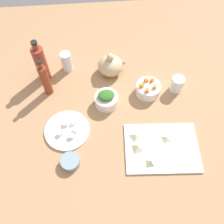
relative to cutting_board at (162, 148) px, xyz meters
The scene contains 26 objects.
tabletop 29.69cm from the cutting_board, 139.19° to the left, with size 190.00×190.00×3.00cm, color #A47B54.
cutting_board is the anchor object (origin of this frame).
plate_tofu 47.42cm from the cutting_board, 163.81° to the left, with size 22.45×22.45×1.20cm, color white.
bowl_greens 37.36cm from the cutting_board, 131.46° to the left, with size 12.20×12.20×6.36cm, color white.
bowl_carrots 33.40cm from the cutting_board, 92.91° to the left, with size 13.14×13.14×6.25cm, color white.
bowl_small_side 43.97cm from the cutting_board, behind, with size 8.89×8.89×3.85cm, color gray.
teapot 54.06cm from the cutting_board, 112.58° to the left, with size 15.91×13.96×14.18cm.
bottle_0 68.26cm from the cutting_board, 145.28° to the left, with size 4.52×4.52×24.28cm.
bottle_1 76.87cm from the cutting_board, 139.79° to the left, with size 6.37×6.37×26.65cm.
drinking_glass_0 70.82cm from the cutting_board, 129.93° to the left, with size 5.97×5.97×11.96cm, color white.
drinking_glass_1 37.16cm from the cutting_board, 67.59° to the left, with size 6.78×6.78×9.29cm, color white.
carrot_cube_0 37.09cm from the cutting_board, 94.10° to the left, with size 1.80×1.80×1.80cm, color orange.
carrot_cube_1 36.61cm from the cutting_board, 89.33° to the left, with size 1.80×1.80×1.80cm, color orange.
carrot_cube_2 32.25cm from the cutting_board, 87.98° to the left, with size 1.80×1.80×1.80cm, color orange.
carrot_cube_3 34.06cm from the cutting_board, 99.85° to the left, with size 1.80×1.80×1.80cm, color orange.
carrot_cube_4 30.49cm from the cutting_board, 96.17° to the left, with size 1.80×1.80×1.80cm, color orange.
chopped_greens_mound 37.96cm from the cutting_board, 131.46° to the left, with size 8.72×7.05×2.81cm, color #306B22.
tofu_cube_0 43.26cm from the cutting_board, 163.45° to the left, with size 2.20×2.20×2.20cm, color white.
tofu_cube_1 50.15cm from the cutting_board, 167.47° to the left, with size 2.20×2.20×2.20cm, color white.
tofu_cube_2 48.89cm from the cutting_board, 160.78° to the left, with size 2.20×2.20×2.20cm, color white.
tofu_cube_3 44.16cm from the cutting_board, 168.45° to the left, with size 2.20×2.20×2.20cm, color white.
tofu_cube_4 45.31cm from the cutting_board, 158.42° to the left, with size 2.20×2.20×2.20cm, color white.
dumpling_0 10.34cm from the cutting_board, 132.77° to the right, with size 4.24×3.61×3.12cm, color beige.
dumpling_1 13.23cm from the cutting_board, 151.18° to the left, with size 5.95×5.22×2.70cm, color beige.
dumpling_2 11.95cm from the cutting_board, behind, with size 5.10×4.91×2.93cm, color beige.
dumpling_3 5.40cm from the cutting_board, 54.82° to the left, with size 4.45×3.97×2.13cm, color beige.
Camera 1 is at (-5.53, -65.61, 117.00)cm, focal length 40.68 mm.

